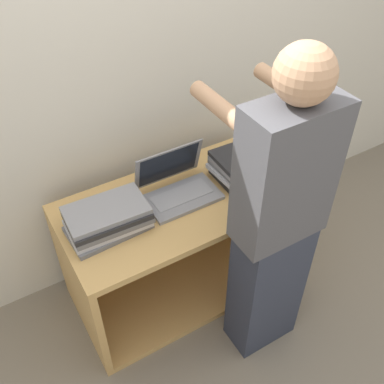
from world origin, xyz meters
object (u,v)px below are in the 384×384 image
laptop_stack_left (108,219)px  laptop_open (178,186)px  person (276,225)px  laptop_stack_right (248,162)px

laptop_stack_left → laptop_open: bearing=7.0°
laptop_open → laptop_stack_left: bearing=-173.0°
laptop_stack_left → person: size_ratio=0.24×
laptop_stack_right → person: bearing=-113.4°
person → laptop_stack_right: bearing=66.6°
laptop_open → person: size_ratio=0.23×
laptop_open → laptop_stack_left: size_ratio=0.95×
laptop_stack_right → person: (-0.21, -0.49, 0.07)m
laptop_open → person: bearing=-70.0°
laptop_open → laptop_stack_right: size_ratio=0.94×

